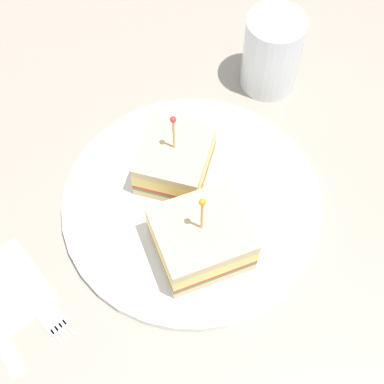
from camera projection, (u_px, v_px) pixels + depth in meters
The scene contains 7 objects.
ground_plane at pixel (192, 210), 65.38cm from camera, with size 119.62×119.62×2.00cm, color #9E9384.
plate at pixel (192, 203), 64.02cm from camera, with size 29.51×29.51×1.15cm, color white.
sandwich_half_front at pixel (175, 160), 63.31cm from camera, with size 11.14×10.75×10.26cm.
sandwich_half_back at pixel (201, 239), 58.14cm from camera, with size 9.32×10.14×10.95cm.
drink_glass at pixel (272, 55), 69.67cm from camera, with size 7.25×7.25×10.40cm.
napkin at pixel (3, 292), 59.26cm from camera, with size 9.32×8.39×0.15cm, color beige.
fork at pixel (42, 306), 58.36cm from camera, with size 11.32×6.54×0.35cm.
Camera 1 is at (-29.89, 7.85, 56.66)cm, focal length 52.48 mm.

